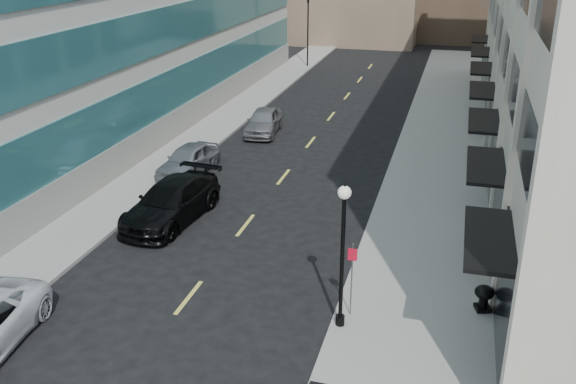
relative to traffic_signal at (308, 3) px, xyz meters
The scene contains 10 objects.
sidewalk_right 31.38m from the traffic_signal, 65.10° to the right, with size 5.00×80.00×0.15m, color gray.
sidewalk_left 28.58m from the traffic_signal, 92.05° to the right, with size 3.00×80.00×0.15m, color gray.
road_centerline 32.00m from the traffic_signal, 79.94° to the right, with size 0.15×68.20×0.01m.
traffic_signal is the anchor object (origin of this frame).
car_black_pickup 34.73m from the traffic_signal, 86.16° to the right, with size 2.37×5.84×1.69m, color black.
car_silver_sedan 29.25m from the traffic_signal, 88.61° to the right, with size 1.79×4.44×1.51m, color gray.
car_grey_sedan 21.70m from the traffic_signal, 83.75° to the right, with size 1.82×4.52×1.54m, color gray.
lamppost 41.98m from the traffic_signal, 75.06° to the right, with size 0.40×0.40×4.75m.
sign_post 41.50m from the traffic_signal, 74.55° to the right, with size 0.29×0.06×2.52m.
urn_planter 41.61m from the traffic_signal, 68.55° to the right, with size 0.63×0.63×0.88m.
Camera 1 is at (8.18, -9.27, 11.48)m, focal length 40.00 mm.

